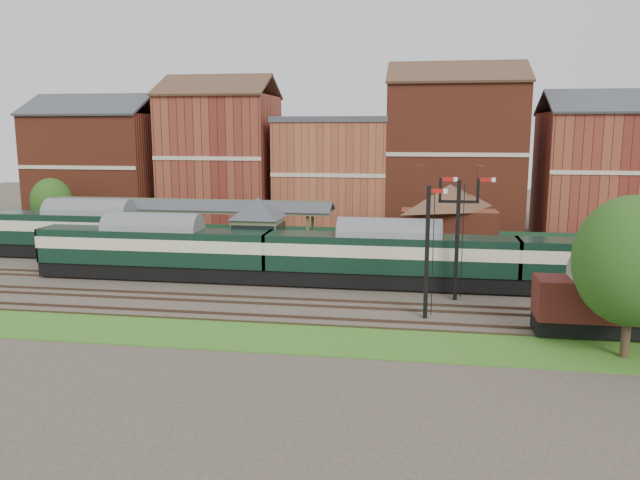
# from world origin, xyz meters

# --- Properties ---
(ground) EXTENTS (160.00, 160.00, 0.00)m
(ground) POSITION_xyz_m (0.00, 0.00, 0.00)
(ground) COLOR #473D33
(ground) RESTS_ON ground
(grass_back) EXTENTS (90.00, 4.50, 0.06)m
(grass_back) POSITION_xyz_m (0.00, 16.00, 0.03)
(grass_back) COLOR #2D6619
(grass_back) RESTS_ON ground
(grass_front) EXTENTS (90.00, 5.00, 0.06)m
(grass_front) POSITION_xyz_m (0.00, -12.00, 0.03)
(grass_front) COLOR #2D6619
(grass_front) RESTS_ON ground
(fence) EXTENTS (90.00, 0.12, 1.50)m
(fence) POSITION_xyz_m (0.00, 18.00, 0.75)
(fence) COLOR #193823
(fence) RESTS_ON ground
(platform) EXTENTS (55.00, 3.40, 1.00)m
(platform) POSITION_xyz_m (-5.00, 9.75, 0.50)
(platform) COLOR #2D2D2D
(platform) RESTS_ON ground
(signal_box) EXTENTS (5.40, 5.40, 6.00)m
(signal_box) POSITION_xyz_m (-3.00, 3.25, 3.19)
(signal_box) COLOR #626F4F
(signal_box) RESTS_ON ground
(brick_hut) EXTENTS (3.20, 2.64, 2.94)m
(brick_hut) POSITION_xyz_m (5.00, 3.25, 1.20)
(brick_hut) COLOR maroon
(brick_hut) RESTS_ON ground
(station_building) EXTENTS (8.10, 8.10, 5.90)m
(station_building) POSITION_xyz_m (12.00, 9.75, 3.96)
(station_building) COLOR brown
(station_building) RESTS_ON platform
(canopy) EXTENTS (26.00, 3.89, 4.08)m
(canopy) POSITION_xyz_m (-11.00, 9.75, 4.58)
(canopy) COLOR #4D5937
(canopy) RESTS_ON platform
(semaphore_bracket) EXTENTS (3.60, 0.25, 8.18)m
(semaphore_bracket) POSITION_xyz_m (12.04, -2.50, 4.63)
(semaphore_bracket) COLOR black
(semaphore_bracket) RESTS_ON ground
(semaphore_siding) EXTENTS (1.23, 0.25, 8.00)m
(semaphore_siding) POSITION_xyz_m (10.02, -7.00, 4.16)
(semaphore_siding) COLOR black
(semaphore_siding) RESTS_ON ground
(town_backdrop) EXTENTS (69.00, 10.00, 16.00)m
(town_backdrop) POSITION_xyz_m (-0.18, 25.00, 7.00)
(town_backdrop) COLOR brown
(town_backdrop) RESTS_ON ground
(dmu_train) EXTENTS (53.30, 2.80, 4.09)m
(dmu_train) POSITION_xyz_m (7.43, 0.00, 2.40)
(dmu_train) COLOR black
(dmu_train) RESTS_ON ground
(platform_railcar) EXTENTS (18.57, 2.93, 4.28)m
(platform_railcar) POSITION_xyz_m (-19.09, 6.50, 2.50)
(platform_railcar) COLOR black
(platform_railcar) RESTS_ON ground
(goods_van_b) EXTENTS (5.56, 2.41, 3.37)m
(goods_van_b) POSITION_xyz_m (18.71, -9.00, 1.93)
(goods_van_b) COLOR black
(goods_van_b) RESTS_ON ground
(tree_far) EXTENTS (5.59, 5.59, 8.16)m
(tree_far) POSITION_xyz_m (19.75, -12.28, 4.93)
(tree_far) COLOR #382619
(tree_far) RESTS_ON ground
(tree_back) EXTENTS (4.28, 4.28, 6.26)m
(tree_back) POSITION_xyz_m (-28.88, 16.29, 3.78)
(tree_back) COLOR #382619
(tree_back) RESTS_ON ground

